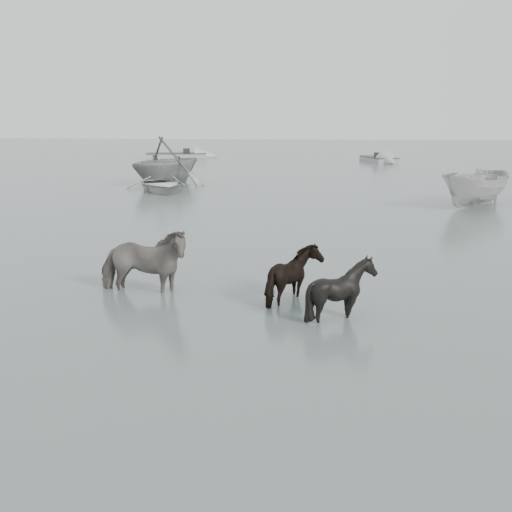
# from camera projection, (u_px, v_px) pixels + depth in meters

# --- Properties ---
(ground) EXTENTS (140.00, 140.00, 0.00)m
(ground) POSITION_uv_depth(u_px,v_px,m) (253.00, 312.00, 12.69)
(ground) COLOR #576761
(ground) RESTS_ON ground
(pony_pinto) EXTENTS (2.16, 1.11, 1.77)m
(pony_pinto) POSITION_uv_depth(u_px,v_px,m) (143.00, 253.00, 13.81)
(pony_pinto) COLOR black
(pony_pinto) RESTS_ON ground
(pony_dark) EXTENTS (1.23, 1.40, 1.34)m
(pony_dark) POSITION_uv_depth(u_px,v_px,m) (295.00, 270.00, 13.26)
(pony_dark) COLOR black
(pony_dark) RESTS_ON ground
(pony_black) EXTENTS (1.45, 1.34, 1.40)m
(pony_black) POSITION_uv_depth(u_px,v_px,m) (342.00, 282.00, 12.21)
(pony_black) COLOR black
(pony_black) RESTS_ON ground
(rowboat_lead) EXTENTS (4.40, 5.05, 0.87)m
(rowboat_lead) POSITION_uv_depth(u_px,v_px,m) (161.00, 182.00, 30.92)
(rowboat_lead) COLOR #B7B6B2
(rowboat_lead) RESTS_ON ground
(rowboat_trail) EXTENTS (6.18, 6.42, 2.61)m
(rowboat_trail) POSITION_uv_depth(u_px,v_px,m) (166.00, 159.00, 33.67)
(rowboat_trail) COLOR gray
(rowboat_trail) RESTS_ON ground
(boat_small) EXTENTS (4.05, 4.17, 1.63)m
(boat_small) POSITION_uv_depth(u_px,v_px,m) (476.00, 186.00, 26.09)
(boat_small) COLOR #ABAAA6
(boat_small) RESTS_ON ground
(skiff_mid) EXTENTS (3.05, 5.11, 0.75)m
(skiff_mid) POSITION_uv_depth(u_px,v_px,m) (379.00, 157.00, 47.35)
(skiff_mid) COLOR #959795
(skiff_mid) RESTS_ON ground
(skiff_far) EXTENTS (6.80, 2.53, 0.75)m
(skiff_far) POSITION_uv_depth(u_px,v_px,m) (177.00, 153.00, 51.34)
(skiff_far) COLOR #A6A8A6
(skiff_far) RESTS_ON ground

